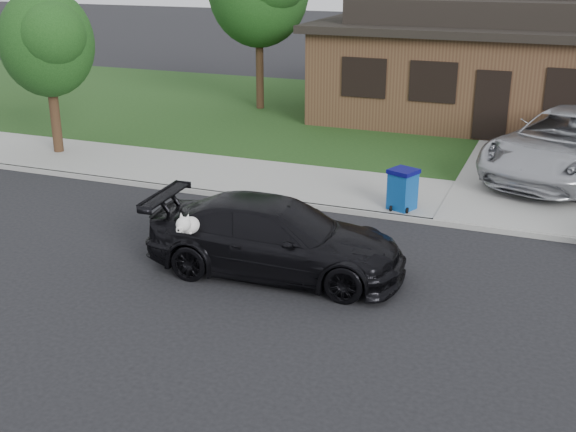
% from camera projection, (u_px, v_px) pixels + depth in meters
% --- Properties ---
extents(ground, '(120.00, 120.00, 0.00)m').
position_uv_depth(ground, '(205.00, 259.00, 13.95)').
color(ground, black).
rests_on(ground, ground).
extents(sidewalk, '(60.00, 3.00, 0.12)m').
position_uv_depth(sidewalk, '(297.00, 183.00, 18.29)').
color(sidewalk, gray).
rests_on(sidewalk, ground).
extents(curb, '(60.00, 0.12, 0.12)m').
position_uv_depth(curb, '(274.00, 201.00, 16.98)').
color(curb, gray).
rests_on(curb, ground).
extents(lawn, '(60.00, 13.00, 0.13)m').
position_uv_depth(lawn, '(378.00, 119.00, 25.28)').
color(lawn, '#193814').
rests_on(lawn, ground).
extents(driveway, '(4.50, 13.00, 0.14)m').
position_uv_depth(driveway, '(555.00, 157.00, 20.59)').
color(driveway, gray).
rests_on(driveway, ground).
extents(sedan, '(4.86, 2.35, 1.38)m').
position_uv_depth(sedan, '(275.00, 237.00, 13.14)').
color(sedan, black).
rests_on(sedan, ground).
extents(minivan, '(4.66, 6.64, 1.68)m').
position_uv_depth(minivan, '(569.00, 144.00, 18.34)').
color(minivan, '#AEAFB5').
rests_on(minivan, driveway).
extents(recycling_bin, '(0.72, 0.72, 0.93)m').
position_uv_depth(recycling_bin, '(403.00, 189.00, 16.16)').
color(recycling_bin, navy).
rests_on(recycling_bin, sidewalk).
extents(house, '(12.60, 8.60, 4.65)m').
position_uv_depth(house, '(508.00, 58.00, 24.93)').
color(house, '#422B1C').
rests_on(house, ground).
extents(tree_2, '(2.73, 2.60, 4.59)m').
position_uv_depth(tree_2, '(48.00, 41.00, 19.83)').
color(tree_2, '#332114').
rests_on(tree_2, ground).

